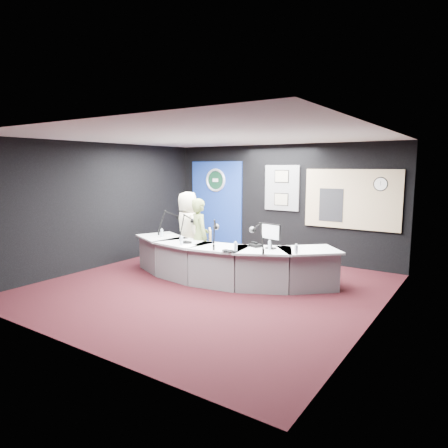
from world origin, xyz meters
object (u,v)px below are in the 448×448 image
Objects in this scene: person_man at (188,229)px; person_woman at (200,236)px; broadcast_desk at (223,262)px; armchair_right at (200,251)px; armchair_left at (188,245)px.

person_man is 0.72m from person_woman.
armchair_right is at bearing 169.28° from broadcast_desk.
broadcast_desk is at bearing -170.70° from person_man.
person_man is (0.00, 0.00, 0.37)m from armchair_left.
person_man is 1.06× the size of person_woman.
person_woman is (0.00, 0.00, 0.32)m from armchair_right.
armchair_left reaches higher than armchair_right.
armchair_right is 0.56× the size of person_man.
broadcast_desk is 1.41m from armchair_left.
armchair_right is 0.32m from person_woman.
armchair_left is at bearing -0.00° from person_man.
armchair_left is 0.79m from person_woman.
armchair_right is 0.60× the size of person_woman.
armchair_right is at bearing 179.38° from person_man.
armchair_left is 0.57× the size of person_man.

